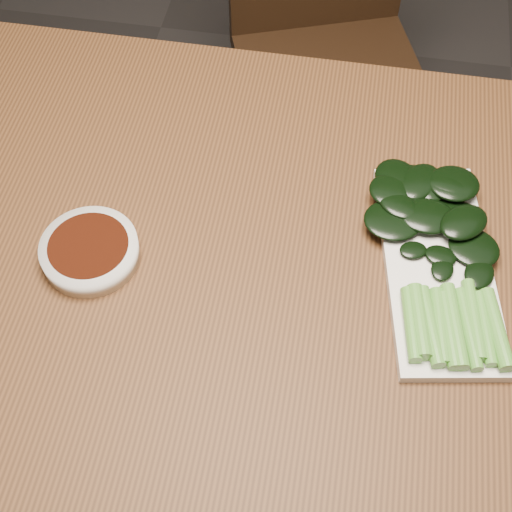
# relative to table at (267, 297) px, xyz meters

# --- Properties ---
(ground) EXTENTS (6.00, 6.00, 0.00)m
(ground) POSITION_rel_table_xyz_m (0.00, 0.00, -0.68)
(ground) COLOR #282626
(ground) RESTS_ON ground
(table) EXTENTS (1.40, 0.80, 0.75)m
(table) POSITION_rel_table_xyz_m (0.00, 0.00, 0.00)
(table) COLOR #4E2E16
(table) RESTS_ON ground
(chair_far) EXTENTS (0.50, 0.50, 0.89)m
(chair_far) POSITION_rel_table_xyz_m (0.01, 0.77, -0.19)
(chair_far) COLOR black
(chair_far) RESTS_ON ground
(sauce_bowl) EXTENTS (0.12, 0.12, 0.03)m
(sauce_bowl) POSITION_rel_table_xyz_m (-0.22, -0.02, 0.09)
(sauce_bowl) COLOR white
(sauce_bowl) RESTS_ON table
(serving_plate) EXTENTS (0.18, 0.33, 0.01)m
(serving_plate) POSITION_rel_table_xyz_m (0.21, 0.03, 0.08)
(serving_plate) COLOR white
(serving_plate) RESTS_ON table
(gai_lan) EXTENTS (0.19, 0.31, 0.02)m
(gai_lan) POSITION_rel_table_xyz_m (0.20, 0.06, 0.10)
(gai_lan) COLOR #59A037
(gai_lan) RESTS_ON serving_plate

